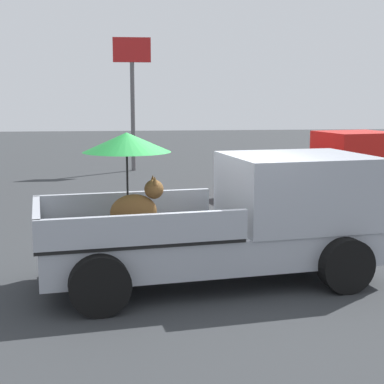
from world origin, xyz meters
TOP-DOWN VIEW (x-y plane):
  - ground_plane at (0.00, 0.00)m, footprint 80.00×80.00m
  - pickup_truck_main at (0.42, 0.06)m, footprint 5.26×2.83m
  - pickup_truck_red at (4.32, 7.22)m, footprint 5.07×2.92m
  - motel_sign at (-0.91, 13.68)m, footprint 1.40×0.16m

SIDE VIEW (x-z plane):
  - ground_plane at x=0.00m, z-range 0.00..0.00m
  - pickup_truck_red at x=4.32m, z-range -0.03..1.77m
  - pickup_truck_main at x=0.42m, z-range -0.17..2.11m
  - motel_sign at x=-0.91m, z-range 1.02..5.96m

